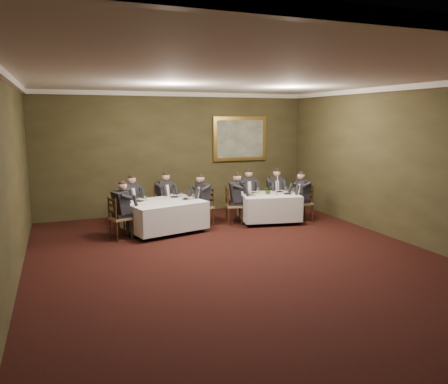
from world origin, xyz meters
TOP-DOWN VIEW (x-y plane):
  - ground at (0.00, 0.00)m, footprint 10.00×10.00m
  - ceiling at (0.00, 0.00)m, footprint 8.00×10.00m
  - back_wall at (0.00, 5.00)m, footprint 8.00×0.10m
  - left_wall at (-4.00, 0.00)m, footprint 0.10×10.00m
  - right_wall at (4.00, 0.00)m, footprint 0.10×10.00m
  - crown_molding at (0.00, 0.00)m, footprint 8.00×10.00m
  - table_main at (1.97, 2.90)m, footprint 1.72×1.43m
  - table_second at (-0.88, 2.93)m, footprint 2.09×1.78m
  - chair_main_backleft at (1.71, 3.75)m, footprint 0.45×0.43m
  - diner_main_backleft at (1.71, 3.74)m, footprint 0.43×0.49m
  - chair_main_backright at (2.52, 3.60)m, footprint 0.49×0.47m
  - diner_main_backright at (2.52, 3.59)m, footprint 0.46×0.53m
  - chair_main_endleft at (1.02, 3.07)m, footprint 0.51×0.52m
  - diner_main_endleft at (1.03, 3.07)m, footprint 0.56×0.50m
  - chair_main_endright at (2.93, 2.73)m, footprint 0.43×0.45m
  - diner_main_endright at (2.92, 2.73)m, footprint 0.49×0.43m
  - chair_sec_backleft at (-1.58, 3.71)m, footprint 0.58×0.58m
  - diner_sec_backleft at (-1.58, 3.70)m, footprint 0.58×0.61m
  - chair_sec_backright at (-0.64, 3.95)m, footprint 0.56×0.55m
  - diner_sec_backright at (-0.63, 3.94)m, footprint 0.55×0.59m
  - chair_sec_endright at (0.23, 3.21)m, footprint 0.51×0.53m
  - diner_sec_endright at (0.22, 3.20)m, footprint 0.56×0.50m
  - chair_sec_endleft at (-1.99, 2.64)m, footprint 0.53×0.55m
  - diner_sec_endleft at (-1.98, 2.65)m, footprint 0.58×0.53m
  - centerpiece at (1.94, 2.92)m, footprint 0.28×0.27m
  - candlestick at (2.16, 2.79)m, footprint 0.07×0.07m
  - place_setting_table_main at (1.68, 3.32)m, footprint 0.33×0.31m
  - place_setting_table_second at (-1.39, 3.20)m, footprint 0.33×0.31m
  - painting at (1.97, 4.94)m, footprint 1.72×0.09m

SIDE VIEW (x-z plane):
  - ground at x=0.00m, z-range 0.00..0.00m
  - chair_main_backleft at x=1.71m, z-range -0.22..0.78m
  - chair_main_backright at x=2.52m, z-range -0.22..0.78m
  - chair_main_endleft at x=1.02m, z-range -0.22..0.78m
  - chair_main_endright at x=2.93m, z-range -0.22..0.78m
  - chair_sec_backleft at x=-1.58m, z-range -0.22..0.78m
  - chair_sec_backright at x=-0.64m, z-range -0.22..0.78m
  - chair_sec_endright at x=0.23m, z-range -0.22..0.78m
  - chair_sec_endleft at x=-1.99m, z-range -0.22..0.78m
  - table_main at x=1.97m, z-range 0.12..0.78m
  - table_second at x=-0.88m, z-range 0.12..0.78m
  - diner_main_backleft at x=1.71m, z-range -0.16..1.19m
  - diner_main_backright at x=2.52m, z-range -0.16..1.19m
  - diner_main_endleft at x=1.03m, z-range -0.16..1.19m
  - diner_main_endright at x=2.92m, z-range -0.16..1.19m
  - diner_sec_backleft at x=-1.58m, z-range -0.16..1.19m
  - diner_sec_backright at x=-0.63m, z-range -0.16..1.19m
  - diner_sec_endright at x=0.22m, z-range -0.16..1.19m
  - diner_sec_endleft at x=-1.98m, z-range -0.16..1.19m
  - place_setting_table_main at x=1.68m, z-range 0.73..0.87m
  - place_setting_table_second at x=-1.39m, z-range 0.73..0.87m
  - centerpiece at x=1.94m, z-range 0.76..1.01m
  - candlestick at x=2.16m, z-range 0.70..1.21m
  - back_wall at x=0.00m, z-range 0.00..3.50m
  - left_wall at x=-4.00m, z-range 0.00..3.50m
  - right_wall at x=4.00m, z-range 0.00..3.50m
  - painting at x=1.97m, z-range 1.48..2.81m
  - crown_molding at x=0.00m, z-range 3.38..3.50m
  - ceiling at x=0.00m, z-range 3.45..3.55m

